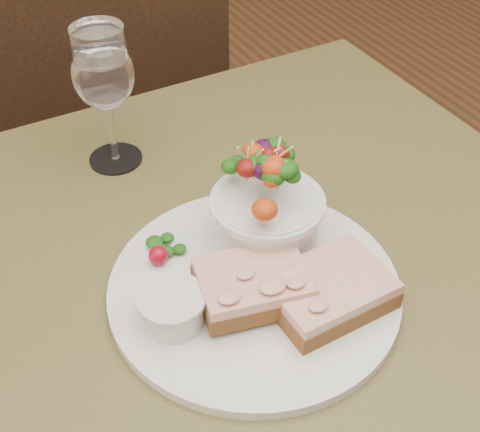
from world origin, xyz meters
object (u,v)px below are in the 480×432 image
salad_bowl (268,200)px  wine_glass (104,78)px  cafe_table (258,322)px  chair_far (118,197)px  ramekin (172,307)px  dinner_plate (254,288)px  sandwich_back (253,284)px  sandwich_front (328,291)px

salad_bowl → wine_glass: 0.26m
cafe_table → wine_glass: bearing=105.2°
chair_far → salad_bowl: 0.88m
cafe_table → ramekin: (-0.12, -0.04, 0.13)m
dinner_plate → salad_bowl: size_ratio=2.44×
sandwich_back → salad_bowl: 0.10m
dinner_plate → sandwich_back: size_ratio=2.45×
salad_bowl → wine_glass: (-0.09, 0.24, 0.05)m
wine_glass → dinner_plate: bearing=-81.3°
chair_far → dinner_plate: size_ratio=2.91×
chair_far → dinner_plate: chair_far is taller
salad_bowl → sandwich_front: bearing=-85.6°
dinner_plate → chair_far: bearing=84.1°
chair_far → wine_glass: bearing=83.8°
cafe_table → sandwich_front: sandwich_front is taller
sandwich_front → wine_glass: size_ratio=0.71×
dinner_plate → sandwich_front: 0.08m
salad_bowl → wine_glass: size_ratio=0.73×
wine_glass → sandwich_front: bearing=-74.2°
chair_far → salad_bowl: (-0.03, -0.71, 0.53)m
chair_far → ramekin: chair_far is taller
cafe_table → salad_bowl: salad_bowl is taller
sandwich_back → wine_glass: 0.33m
chair_far → salad_bowl: bearing=95.9°
chair_far → sandwich_back: (-0.09, -0.78, 0.49)m
dinner_plate → wine_glass: wine_glass is taller
cafe_table → salad_bowl: size_ratio=6.30×
chair_far → sandwich_back: bearing=92.0°
dinner_plate → wine_glass: (-0.04, 0.29, 0.12)m
cafe_table → ramekin: bearing=-163.0°
sandwich_front → wine_glass: (-0.10, 0.35, 0.09)m
salad_bowl → ramekin: bearing=-158.2°
sandwich_back → wine_glass: bearing=108.3°
dinner_plate → salad_bowl: salad_bowl is taller
wine_glass → chair_far: bearing=75.2°
dinner_plate → cafe_table: bearing=52.0°
dinner_plate → ramekin: size_ratio=4.89×
sandwich_front → cafe_table: bearing=105.9°
chair_far → salad_bowl: chair_far is taller
wine_glass → cafe_table: bearing=-74.8°
ramekin → sandwich_front: bearing=-19.6°
chair_far → sandwich_back: 0.93m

